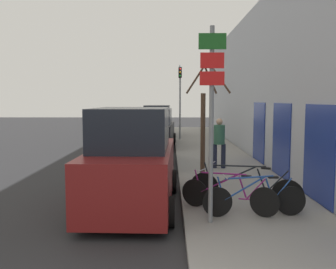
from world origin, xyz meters
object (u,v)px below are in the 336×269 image
signpost (211,112)px  parked_car_3 (157,123)px  parked_car_2 (155,130)px  traffic_light (180,92)px  parked_car_0 (133,163)px  pedestrian_near (219,139)px  bicycle_1 (228,195)px  bicycle_2 (244,188)px  street_tree (204,128)px  parked_car_1 (143,142)px  bicycle_0 (254,199)px

signpost → parked_car_3: (-1.66, 17.82, -1.35)m
parked_car_2 → traffic_light: traffic_light is taller
parked_car_0 → pedestrian_near: bearing=61.0°
bicycle_1 → bicycle_2: (0.43, 0.41, 0.04)m
bicycle_1 → bicycle_2: 0.59m
pedestrian_near → street_tree: size_ratio=0.47×
parked_car_2 → street_tree: size_ratio=1.28×
bicycle_2 → parked_car_2: bearing=35.9°
signpost → parked_car_1: 7.24m
parked_car_3 → pedestrian_near: size_ratio=2.46×
signpost → parked_car_2: (-1.61, 12.56, -1.37)m
street_tree → traffic_light: 11.79m
street_tree → traffic_light: size_ratio=0.83×
parked_car_0 → traffic_light: traffic_light is taller
signpost → street_tree: (0.19, 3.75, -0.58)m
parked_car_2 → street_tree: bearing=-75.5°
parked_car_0 → pedestrian_near: size_ratio=2.59×
signpost → street_tree: signpost is taller
parked_car_1 → parked_car_3: parked_car_3 is taller
signpost → pedestrian_near: (0.94, 5.94, -1.17)m
bicycle_1 → parked_car_1: (-2.30, 6.15, 0.45)m
signpost → bicycle_1: signpost is taller
bicycle_0 → parked_car_1: (-2.80, 6.47, 0.45)m
bicycle_0 → traffic_light: 15.32m
parked_car_0 → pedestrian_near: (2.64, 4.42, 0.10)m
parked_car_0 → parked_car_2: bearing=91.4°
parked_car_1 → pedestrian_near: size_ratio=2.47×
signpost → parked_car_1: bearing=105.0°
signpost → parked_car_2: size_ratio=0.80×
bicycle_1 → parked_car_0: parked_car_0 is taller
bicycle_1 → parked_car_1: parked_car_1 is taller
parked_car_3 → street_tree: 14.22m
signpost → bicycle_2: bearing=51.8°
bicycle_2 → parked_car_0: parked_car_0 is taller
bicycle_0 → pedestrian_near: pedestrian_near is taller
parked_car_2 → traffic_light: bearing=66.9°
signpost → street_tree: bearing=87.1°
bicycle_2 → pedestrian_near: (0.05, 4.81, 0.61)m
parked_car_2 → pedestrian_near: (2.56, -6.63, 0.20)m
signpost → parked_car_2: 12.74m
bicycle_2 → parked_car_0: size_ratio=0.52×
bicycle_0 → pedestrian_near: bearing=-3.3°
parked_car_2 → pedestrian_near: parked_car_2 is taller
parked_car_3 → bicycle_2: bearing=-80.0°
street_tree → traffic_light: bearing=91.9°
bicycle_1 → parked_car_3: parked_car_3 is taller
street_tree → parked_car_3: bearing=97.5°
parked_car_1 → parked_car_0: bearing=-90.0°
bicycle_1 → parked_car_2: parked_car_2 is taller
signpost → pedestrian_near: size_ratio=2.17×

